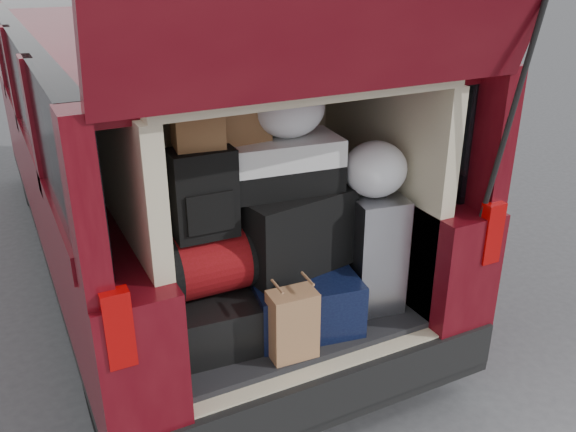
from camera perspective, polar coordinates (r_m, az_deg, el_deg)
name	(u,v)px	position (r m, az deg, el deg)	size (l,w,h in m)	color
ground	(293,418)	(3.33, 0.48, -18.38)	(80.00, 80.00, 0.00)	#39383B
minivan	(173,152)	(4.40, -10.68, 5.91)	(1.90, 5.35, 2.77)	black
load_floor	(270,346)	(3.34, -1.71, -12.04)	(1.24, 1.05, 0.55)	black
black_hardshell	(204,310)	(2.93, -7.85, -8.74)	(0.43, 0.59, 0.23)	black
navy_hardshell	(296,290)	(3.03, 0.77, -6.92)	(0.50, 0.61, 0.27)	black
silver_roller	(369,246)	(3.11, 7.57, -2.84)	(0.25, 0.40, 0.59)	silver
kraft_bag	(293,324)	(2.73, 0.42, -10.09)	(0.21, 0.13, 0.32)	#A07048
red_duffel	(209,263)	(2.78, -7.37, -4.36)	(0.45, 0.29, 0.29)	maroon
black_soft_case	(293,229)	(2.89, 0.48, -1.23)	(0.53, 0.32, 0.39)	black
backpack	(203,193)	(2.63, -7.96, 2.13)	(0.28, 0.17, 0.39)	black
twotone_duffel	(280,164)	(2.80, -0.78, 4.85)	(0.55, 0.28, 0.25)	silver
grocery_sack_lower	(197,125)	(2.57, -8.49, 8.40)	(0.20, 0.17, 0.18)	brown
grocery_sack_upper	(239,113)	(2.73, -4.65, 9.55)	(0.24, 0.19, 0.24)	brown
plastic_bag_center	(288,108)	(2.75, 0.02, 10.08)	(0.33, 0.31, 0.27)	silver
plastic_bag_right	(375,169)	(2.90, 8.16, 4.36)	(0.31, 0.29, 0.27)	silver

